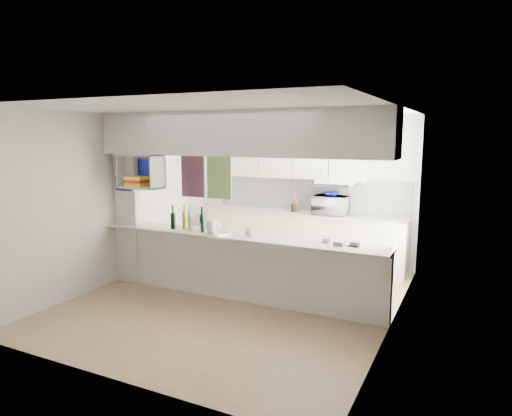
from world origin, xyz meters
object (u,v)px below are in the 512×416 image
Objects in this scene: bowl at (331,194)px; dish_rack at (215,228)px; wine_bottles at (187,221)px; microwave at (331,205)px.

bowl is 0.62× the size of dish_rack.
wine_bottles is at bearing -167.70° from dish_rack.
bowl reaches higher than wine_bottles.
microwave is 2.39m from dish_rack.
wine_bottles is at bearing -124.63° from bowl.
microwave is at bearing 79.28° from dish_rack.
bowl reaches higher than microwave.
microwave is 2.62m from wine_bottles.
wine_bottles is (-0.47, 0.02, 0.06)m from dish_rack.
wine_bottles is (-1.49, -2.16, -0.22)m from bowl.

